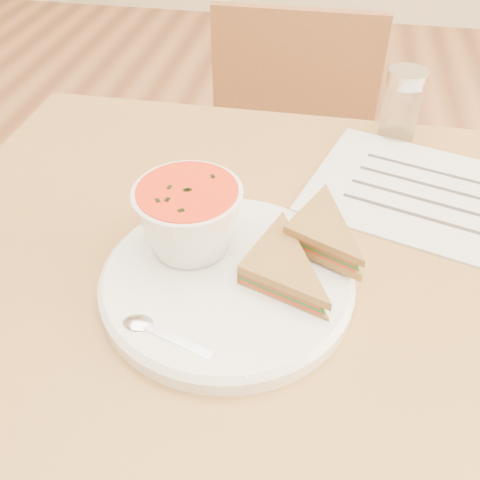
% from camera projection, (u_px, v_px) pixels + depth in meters
% --- Properties ---
extents(dining_table, '(1.00, 0.70, 0.75)m').
position_uv_depth(dining_table, '(314.00, 449.00, 0.82)').
color(dining_table, '#925E2D').
rests_on(dining_table, floor).
extents(chair_far, '(0.36, 0.36, 0.81)m').
position_uv_depth(chair_far, '(280.00, 218.00, 1.20)').
color(chair_far, brown).
rests_on(chair_far, floor).
extents(plate, '(0.31, 0.31, 0.02)m').
position_uv_depth(plate, '(227.00, 282.00, 0.56)').
color(plate, white).
rests_on(plate, dining_table).
extents(soup_bowl, '(0.12, 0.12, 0.08)m').
position_uv_depth(soup_bowl, '(190.00, 221.00, 0.56)').
color(soup_bowl, white).
rests_on(soup_bowl, plate).
extents(sandwich_half_a, '(0.13, 0.13, 0.03)m').
position_uv_depth(sandwich_half_a, '(237.00, 277.00, 0.53)').
color(sandwich_half_a, olive).
rests_on(sandwich_half_a, plate).
extents(sandwich_half_b, '(0.12, 0.12, 0.03)m').
position_uv_depth(sandwich_half_b, '(283.00, 237.00, 0.56)').
color(sandwich_half_b, olive).
rests_on(sandwich_half_b, plate).
extents(spoon, '(0.16, 0.08, 0.01)m').
position_uv_depth(spoon, '(179.00, 342.00, 0.48)').
color(spoon, silver).
rests_on(spoon, plate).
extents(paper_menu, '(0.35, 0.30, 0.00)m').
position_uv_depth(paper_menu, '(433.00, 195.00, 0.68)').
color(paper_menu, white).
rests_on(paper_menu, dining_table).
extents(condiment_shaker, '(0.07, 0.07, 0.10)m').
position_uv_depth(condiment_shaker, '(402.00, 104.00, 0.76)').
color(condiment_shaker, silver).
rests_on(condiment_shaker, dining_table).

